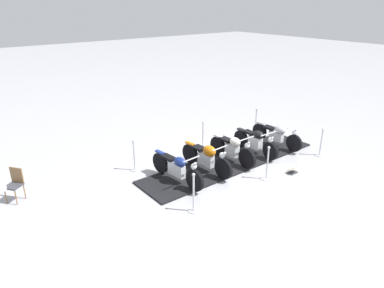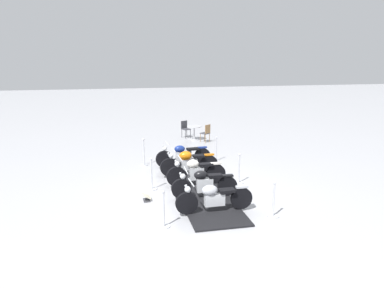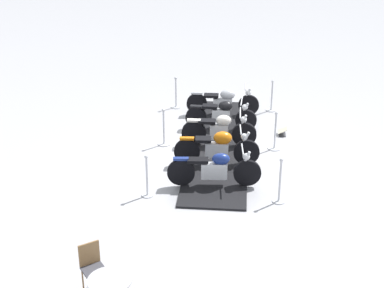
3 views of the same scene
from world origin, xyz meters
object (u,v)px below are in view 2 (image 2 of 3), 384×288
object	(u,v)px
cafe_table	(194,130)
cafe_chair_near_table	(185,128)
motorcycle_chrome	(213,197)
stanchion_right_rear	(164,216)
motorcycle_black	(204,184)
cafe_chair_across_table	(206,132)
stanchion_left_rear	(273,206)
motorcycle_copper	(188,162)
stanchion_left_mid	(239,174)
stanchion_right_mid	(152,180)
motorcycle_navy	(183,155)
stanchion_left_front	(216,152)
stanchion_right_front	(144,156)
info_placard	(147,198)
motorcycle_cream	(196,172)

from	to	relation	value
cafe_table	cafe_chair_near_table	bearing A→B (deg)	114.87
motorcycle_chrome	stanchion_right_rear	world-z (taller)	stanchion_right_rear
cafe_table	cafe_chair_near_table	world-z (taller)	cafe_chair_near_table
motorcycle_black	cafe_chair_across_table	size ratio (longest dim) A/B	2.25
motorcycle_black	cafe_chair_across_table	distance (m)	7.89
stanchion_left_rear	motorcycle_copper	bearing A→B (deg)	111.73
motorcycle_chrome	cafe_chair_across_table	distance (m)	9.04
motorcycle_black	stanchion_left_mid	size ratio (longest dim) A/B	1.95
stanchion_left_rear	stanchion_left_mid	xyz separation A→B (m)	(-0.02, 2.94, 0.01)
cafe_table	stanchion_right_mid	bearing A→B (deg)	-112.81
motorcycle_black	motorcycle_chrome	world-z (taller)	motorcycle_chrome
stanchion_left_mid	motorcycle_black	bearing A→B (deg)	-142.92
stanchion_right_mid	stanchion_left_rear	bearing A→B (deg)	-42.83
motorcycle_navy	cafe_chair_across_table	bearing A→B (deg)	-120.75
stanchion_right_mid	cafe_chair_across_table	size ratio (longest dim) A/B	1.18
stanchion_right_rear	stanchion_left_front	distance (m)	6.65
stanchion_left_rear	cafe_chair_near_table	bearing A→B (deg)	92.54
motorcycle_navy	cafe_chair_near_table	size ratio (longest dim) A/B	2.50
stanchion_left_front	stanchion_right_mid	bearing A→B (deg)	-136.21
motorcycle_copper	stanchion_right_front	distance (m)	2.33
cafe_table	stanchion_right_front	bearing A→B (deg)	-125.74
stanchion_left_mid	info_placard	size ratio (longest dim) A/B	3.19
stanchion_right_front	cafe_table	xyz separation A→B (m)	(3.03, 4.21, 0.17)
stanchion_right_front	stanchion_right_mid	size ratio (longest dim) A/B	1.02
motorcycle_cream	stanchion_right_mid	bearing A→B (deg)	-0.81
stanchion_right_front	stanchion_right_rear	world-z (taller)	stanchion_right_front
motorcycle_navy	info_placard	world-z (taller)	motorcycle_navy
motorcycle_chrome	motorcycle_copper	bearing A→B (deg)	-90.87
motorcycle_black	cafe_table	bearing A→B (deg)	-97.94
motorcycle_copper	motorcycle_cream	world-z (taller)	motorcycle_cream
stanchion_left_rear	stanchion_left_front	bearing A→B (deg)	90.48
cafe_chair_near_table	motorcycle_black	bearing A→B (deg)	-31.92
stanchion_right_front	motorcycle_black	bearing A→B (deg)	-69.10
stanchion_right_mid	stanchion_right_rear	bearing A→B (deg)	-89.52
motorcycle_cream	info_placard	world-z (taller)	motorcycle_cream
stanchion_left_rear	stanchion_left_front	world-z (taller)	stanchion_left_front
cafe_chair_near_table	motorcycle_navy	bearing A→B (deg)	-36.68
stanchion_left_mid	stanchion_right_rear	bearing A→B (deg)	-136.21
motorcycle_navy	motorcycle_cream	world-z (taller)	motorcycle_cream
info_placard	motorcycle_cream	bearing A→B (deg)	-61.33
stanchion_right_rear	stanchion_right_mid	bearing A→B (deg)	90.48
motorcycle_black	stanchion_right_mid	size ratio (longest dim) A/B	1.91
motorcycle_chrome	stanchion_left_rear	world-z (taller)	stanchion_left_rear
motorcycle_chrome	stanchion_right_front	bearing A→B (deg)	-74.88
motorcycle_black	stanchion_left_front	world-z (taller)	stanchion_left_front
cafe_chair_near_table	stanchion_right_mid	bearing A→B (deg)	-43.50
motorcycle_black	motorcycle_copper	bearing A→B (deg)	-87.10
stanchion_left_rear	cafe_table	distance (m)	10.06
stanchion_right_mid	stanchion_left_mid	world-z (taller)	stanchion_right_mid
motorcycle_chrome	info_placard	world-z (taller)	motorcycle_chrome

